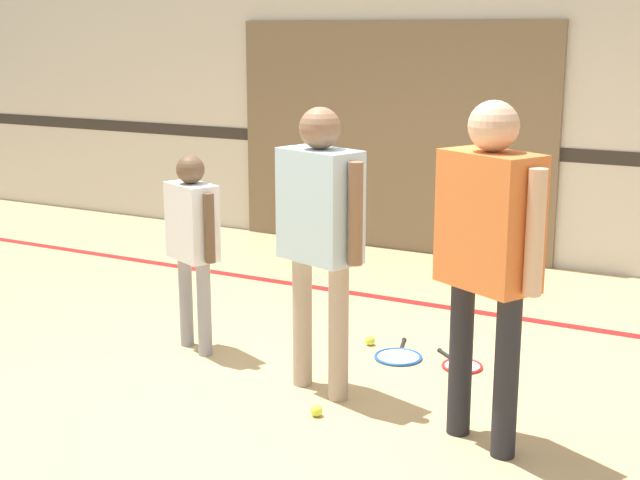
{
  "coord_description": "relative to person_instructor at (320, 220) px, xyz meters",
  "views": [
    {
      "loc": [
        2.46,
        -4.49,
        2.09
      ],
      "look_at": [
        0.12,
        -0.15,
        0.92
      ],
      "focal_mm": 50.0,
      "sensor_mm": 36.0,
      "label": 1
    }
  ],
  "objects": [
    {
      "name": "wall_panel",
      "position": [
        -1.09,
        3.45,
        0.05
      ],
      "size": [
        3.22,
        0.05,
        2.18
      ],
      "color": "#756047",
      "rests_on": "ground_plane"
    },
    {
      "name": "person_student_left",
      "position": [
        -1.06,
        0.22,
        -0.23
      ],
      "size": [
        0.46,
        0.33,
        1.31
      ],
      "rotation": [
        0.0,
        0.0,
        -0.41
      ],
      "color": "gray",
      "rests_on": "ground_plane"
    },
    {
      "name": "tennis_ball_near_instructor",
      "position": [
        0.15,
        -0.32,
        -1.0
      ],
      "size": [
        0.07,
        0.07,
        0.07
      ],
      "primitive_type": "sphere",
      "color": "#CCE038",
      "rests_on": "ground_plane"
    },
    {
      "name": "wall_back",
      "position": [
        -0.12,
        3.51,
        0.56
      ],
      "size": [
        16.0,
        0.07,
        3.2
      ],
      "color": "beige",
      "rests_on": "ground_plane"
    },
    {
      "name": "person_instructor",
      "position": [
        0.0,
        0.0,
        0.0
      ],
      "size": [
        0.61,
        0.39,
        1.68
      ],
      "rotation": [
        0.0,
        0.0,
        -0.31
      ],
      "color": "tan",
      "rests_on": "ground_plane"
    },
    {
      "name": "racket_second_spare",
      "position": [
        0.6,
        0.77,
        -1.03
      ],
      "size": [
        0.43,
        0.4,
        0.03
      ],
      "rotation": [
        0.0,
        0.0,
        2.42
      ],
      "color": "red",
      "rests_on": "ground_plane"
    },
    {
      "name": "racket_spare_on_floor",
      "position": [
        0.19,
        0.73,
        -1.03
      ],
      "size": [
        0.39,
        0.53,
        0.03
      ],
      "rotation": [
        0.0,
        0.0,
        1.86
      ],
      "color": "blue",
      "rests_on": "ground_plane"
    },
    {
      "name": "ground_plane",
      "position": [
        -0.12,
        0.15,
        -1.04
      ],
      "size": [
        16.0,
        16.0,
        0.0
      ],
      "primitive_type": "plane",
      "color": "tan"
    },
    {
      "name": "person_student_right",
      "position": [
        1.05,
        -0.21,
        0.06
      ],
      "size": [
        0.61,
        0.46,
        1.77
      ],
      "rotation": [
        0.0,
        0.0,
        2.68
      ],
      "color": "#232328",
      "rests_on": "ground_plane"
    },
    {
      "name": "floor_stripe",
      "position": [
        -0.12,
        1.9,
        -1.03
      ],
      "size": [
        14.4,
        0.1,
        0.01
      ],
      "color": "red",
      "rests_on": "ground_plane"
    },
    {
      "name": "tennis_ball_by_spare_racket",
      "position": [
        -0.07,
        0.86,
        -1.0
      ],
      "size": [
        0.07,
        0.07,
        0.07
      ],
      "primitive_type": "sphere",
      "color": "#CCE038",
      "rests_on": "ground_plane"
    }
  ]
}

